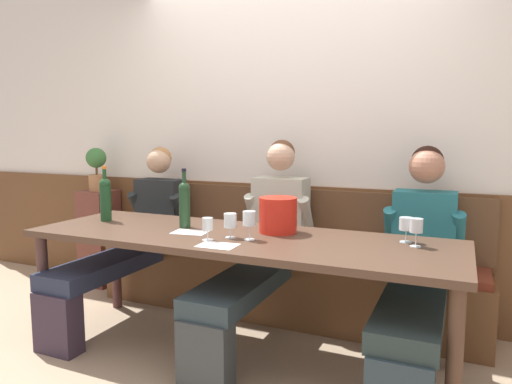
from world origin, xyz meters
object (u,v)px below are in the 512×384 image
(wine_glass_mid_left, at_px, (406,225))
(wine_glass_mid_right, at_px, (230,222))
(wine_glass_center_front, at_px, (249,220))
(wine_glass_near_bucket, at_px, (208,225))
(person_left_seat, at_px, (132,235))
(wall_bench, at_px, (279,279))
(person_center_right_seat, at_px, (418,259))
(wine_glass_center_rear, at_px, (416,226))
(potted_plant, at_px, (96,166))
(wine_bottle_green_tall, at_px, (105,198))
(person_center_left_seat, at_px, (262,243))
(wine_bottle_clear_water, at_px, (185,203))
(ice_bucket, at_px, (278,215))
(dining_table, at_px, (237,247))

(wine_glass_mid_left, bearing_deg, wine_glass_mid_right, -162.51)
(wine_glass_center_front, bearing_deg, wine_glass_near_bucket, -152.64)
(wine_glass_mid_right, bearing_deg, person_left_seat, 159.39)
(wall_bench, relative_size, person_center_right_seat, 2.25)
(wine_glass_center_rear, height_order, potted_plant, potted_plant)
(person_center_right_seat, xyz_separation_m, wine_glass_center_rear, (-0.00, -0.21, 0.23))
(wine_bottle_green_tall, bearing_deg, wine_glass_center_front, -6.47)
(wine_glass_mid_right, bearing_deg, wine_glass_center_front, -1.50)
(wall_bench, height_order, person_center_right_seat, person_center_right_seat)
(wine_bottle_green_tall, bearing_deg, person_center_left_seat, 15.42)
(wall_bench, distance_m, wine_glass_mid_left, 1.20)
(person_left_seat, relative_size, potted_plant, 3.36)
(potted_plant, bearing_deg, wall_bench, -1.14)
(potted_plant, bearing_deg, wine_glass_center_front, -23.66)
(wine_glass_center_front, height_order, wine_glass_mid_right, wine_glass_center_front)
(wine_glass_center_rear, bearing_deg, wine_bottle_clear_water, -177.55)
(person_center_right_seat, xyz_separation_m, wine_bottle_green_tall, (-2.03, -0.29, 0.28))
(person_center_left_seat, bearing_deg, wine_glass_near_bucket, -101.31)
(person_center_left_seat, relative_size, wine_glass_near_bucket, 10.06)
(ice_bucket, bearing_deg, dining_table, -138.46)
(person_left_seat, xyz_separation_m, potted_plant, (-0.71, 0.42, 0.47))
(wall_bench, distance_m, person_left_seat, 1.15)
(person_center_right_seat, bearing_deg, wine_glass_center_front, -154.39)
(person_center_left_seat, relative_size, wine_glass_center_rear, 8.56)
(wall_bench, bearing_deg, person_center_left_seat, -86.88)
(dining_table, height_order, wine_glass_near_bucket, wine_glass_near_bucket)
(wine_glass_mid_left, height_order, potted_plant, potted_plant)
(wine_glass_mid_left, distance_m, potted_plant, 2.74)
(wine_glass_near_bucket, height_order, wine_glass_center_rear, wine_glass_center_rear)
(wine_glass_mid_left, bearing_deg, wine_bottle_clear_water, -173.82)
(potted_plant, bearing_deg, wine_bottle_clear_water, -26.38)
(person_left_seat, bearing_deg, wine_glass_near_bucket, -27.83)
(person_center_left_seat, height_order, wine_bottle_clear_water, person_center_left_seat)
(wall_bench, height_order, person_left_seat, person_left_seat)
(wine_bottle_green_tall, relative_size, potted_plant, 1.01)
(wine_glass_near_bucket, xyz_separation_m, wine_glass_mid_right, (0.09, 0.11, 0.01))
(wine_bottle_clear_water, relative_size, wine_glass_near_bucket, 2.92)
(wine_bottle_green_tall, xyz_separation_m, wine_glass_near_bucket, (0.95, -0.24, -0.08))
(wall_bench, relative_size, person_center_left_seat, 2.20)
(wine_bottle_clear_water, height_order, wine_glass_center_front, wine_bottle_clear_water)
(potted_plant, bearing_deg, wine_bottle_green_tall, -44.08)
(dining_table, relative_size, wine_bottle_green_tall, 6.78)
(person_left_seat, height_order, wine_glass_center_front, person_left_seat)
(person_center_left_seat, height_order, person_center_right_seat, person_center_left_seat)
(wine_glass_center_rear, bearing_deg, person_left_seat, 175.03)
(wine_glass_mid_left, bearing_deg, wine_bottle_green_tall, -175.11)
(wine_glass_mid_right, height_order, wine_glass_center_rear, wine_glass_center_rear)
(ice_bucket, bearing_deg, wine_glass_center_rear, -3.04)
(person_center_left_seat, bearing_deg, wine_glass_mid_right, -92.75)
(person_center_left_seat, bearing_deg, person_center_right_seat, 0.06)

